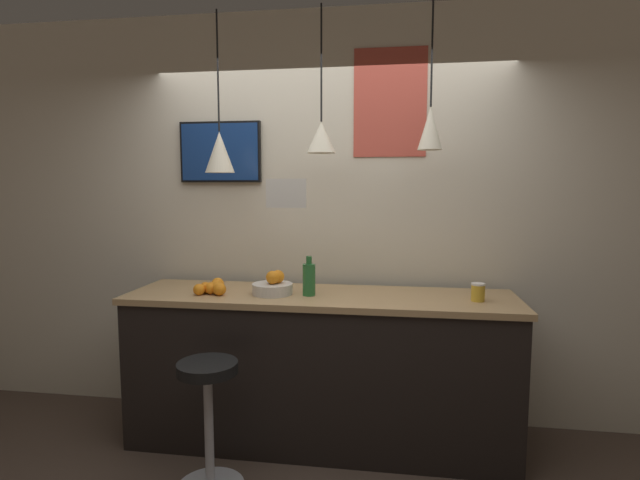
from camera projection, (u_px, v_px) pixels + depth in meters
back_wall at (329, 218)px, 3.59m from camera, size 8.00×0.06×2.90m
service_counter at (320, 368)px, 3.26m from camera, size 2.49×0.66×0.99m
bar_stool at (208, 406)px, 2.73m from camera, size 0.38×0.38×0.73m
fruit_bowl at (273, 286)px, 3.19m from camera, size 0.26×0.26×0.15m
orange_pile at (214, 287)px, 3.23m from camera, size 0.21×0.24×0.08m
juice_bottle at (309, 279)px, 3.15m from camera, size 0.08×0.08×0.25m
spread_jar at (478, 292)px, 3.00m from camera, size 0.08×0.08×0.11m
pendant_lamp_left at (220, 151)px, 3.26m from camera, size 0.19×0.19×1.03m
pendant_lamp_middle at (321, 136)px, 3.15m from camera, size 0.18×0.18×0.91m
pendant_lamp_right at (430, 128)px, 3.04m from camera, size 0.15×0.15×0.90m
mounted_tv at (220, 152)px, 3.60m from camera, size 0.60×0.04×0.43m
hanging_menu_board at (286, 193)px, 2.91m from camera, size 0.24×0.01×0.17m
wall_poster at (390, 103)px, 3.40m from camera, size 0.49×0.01×0.73m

